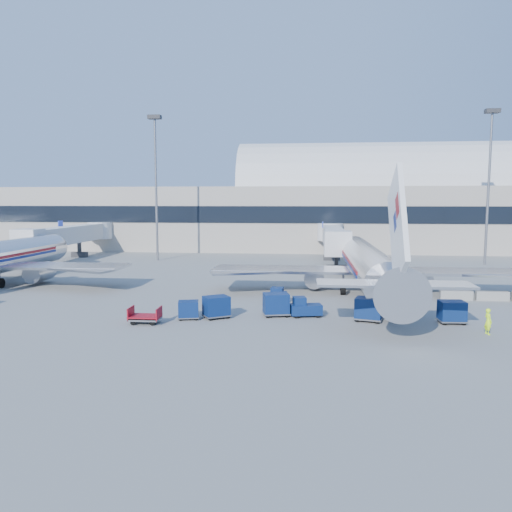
# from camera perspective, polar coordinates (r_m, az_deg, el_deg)

# --- Properties ---
(ground) EXTENTS (260.00, 260.00, 0.00)m
(ground) POSITION_cam_1_polar(r_m,az_deg,el_deg) (47.82, 1.28, -5.06)
(ground) COLOR gray
(ground) RESTS_ON ground
(terminal) EXTENTS (170.00, 28.15, 21.00)m
(terminal) POSITION_cam_1_polar(r_m,az_deg,el_deg) (104.18, -3.64, 5.26)
(terminal) COLOR #B2AA9E
(terminal) RESTS_ON ground
(airliner_main) EXTENTS (32.00, 37.26, 12.07)m
(airliner_main) POSITION_cam_1_polar(r_m,az_deg,el_deg) (52.00, 12.75, -1.03)
(airliner_main) COLOR silver
(airliner_main) RESTS_ON ground
(jetbridge_near) EXTENTS (4.40, 27.50, 6.25)m
(jetbridge_near) POSITION_cam_1_polar(r_m,az_deg,el_deg) (77.81, 8.77, 2.19)
(jetbridge_near) COLOR silver
(jetbridge_near) RESTS_ON ground
(jetbridge_mid) EXTENTS (4.40, 27.50, 6.25)m
(jetbridge_mid) POSITION_cam_1_polar(r_m,az_deg,el_deg) (86.64, -20.21, 2.29)
(jetbridge_mid) COLOR silver
(jetbridge_mid) RESTS_ON ground
(mast_west) EXTENTS (2.00, 1.20, 22.60)m
(mast_west) POSITION_cam_1_polar(r_m,az_deg,el_deg) (80.53, -11.40, 10.01)
(mast_west) COLOR slate
(mast_west) RESTS_ON ground
(mast_east) EXTENTS (2.00, 1.20, 22.60)m
(mast_east) POSITION_cam_1_polar(r_m,az_deg,el_deg) (81.22, 25.15, 9.51)
(mast_east) COLOR slate
(mast_east) RESTS_ON ground
(barrier_near) EXTENTS (3.00, 0.55, 0.90)m
(barrier_near) POSITION_cam_1_polar(r_m,az_deg,el_deg) (51.52, 21.91, -4.19)
(barrier_near) COLOR #9E9E96
(barrier_near) RESTS_ON ground
(barrier_mid) EXTENTS (3.00, 0.55, 0.90)m
(barrier_mid) POSITION_cam_1_polar(r_m,az_deg,el_deg) (52.52, 25.38, -4.15)
(barrier_mid) COLOR #9E9E96
(barrier_mid) RESTS_ON ground
(tug_lead) EXTENTS (2.72, 1.74, 1.65)m
(tug_lead) POSITION_cam_1_polar(r_m,az_deg,el_deg) (41.18, 5.59, -5.89)
(tug_lead) COLOR #0B2152
(tug_lead) RESTS_ON ground
(tug_right) EXTENTS (2.33, 2.14, 1.39)m
(tug_right) POSITION_cam_1_polar(r_m,az_deg,el_deg) (45.60, 16.54, -5.08)
(tug_right) COLOR #0B2152
(tug_right) RESTS_ON ground
(tug_left) EXTENTS (1.52, 2.61, 1.62)m
(tug_left) POSITION_cam_1_polar(r_m,az_deg,el_deg) (45.99, 2.51, -4.59)
(tug_left) COLOR #0B2152
(tug_left) RESTS_ON ground
(cart_train_a) EXTENTS (2.46, 2.09, 1.88)m
(cart_train_a) POSITION_cam_1_polar(r_m,az_deg,el_deg) (41.18, 2.31, -5.50)
(cart_train_a) COLOR #0B2152
(cart_train_a) RESTS_ON ground
(cart_train_b) EXTENTS (2.54, 2.39, 1.79)m
(cart_train_b) POSITION_cam_1_polar(r_m,az_deg,el_deg) (40.57, -4.55, -5.77)
(cart_train_b) COLOR #0B2152
(cart_train_b) RESTS_ON ground
(cart_train_c) EXTENTS (1.91, 1.61, 1.48)m
(cart_train_c) POSITION_cam_1_polar(r_m,az_deg,el_deg) (40.47, -7.72, -6.08)
(cart_train_c) COLOR #0B2152
(cart_train_c) RESTS_ON ground
(cart_solo_near) EXTENTS (2.47, 2.12, 1.86)m
(cart_solo_near) POSITION_cam_1_polar(r_m,az_deg,el_deg) (40.41, 12.76, -5.90)
(cart_solo_near) COLOR #0B2152
(cart_solo_near) RESTS_ON ground
(cart_solo_far) EXTENTS (2.09, 1.65, 1.75)m
(cart_solo_far) POSITION_cam_1_polar(r_m,az_deg,el_deg) (41.61, 21.48, -5.92)
(cart_solo_far) COLOR #0B2152
(cart_solo_far) RESTS_ON ground
(cart_open_red) EXTENTS (2.38, 1.70, 0.63)m
(cart_open_red) POSITION_cam_1_polar(r_m,az_deg,el_deg) (39.76, -12.52, -6.90)
(cart_open_red) COLOR slate
(cart_open_red) RESTS_ON ground
(ramp_worker) EXTENTS (0.59, 0.77, 1.87)m
(ramp_worker) POSITION_cam_1_polar(r_m,az_deg,el_deg) (39.28, 25.00, -6.79)
(ramp_worker) COLOR #C1FF1A
(ramp_worker) RESTS_ON ground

